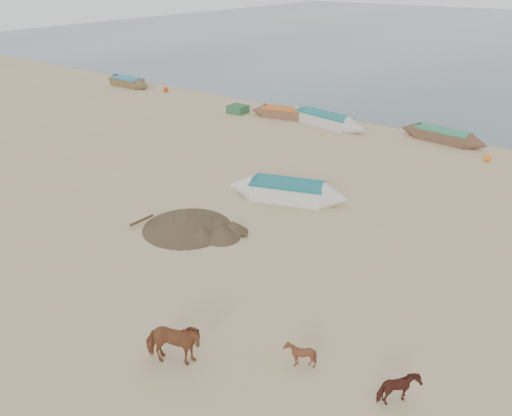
{
  "coord_description": "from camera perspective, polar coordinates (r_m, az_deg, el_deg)",
  "views": [
    {
      "loc": [
        11.58,
        -11.33,
        10.35
      ],
      "look_at": [
        0.0,
        4.0,
        1.0
      ],
      "focal_mm": 35.0,
      "sensor_mm": 36.0,
      "label": 1
    }
  ],
  "objects": [
    {
      "name": "calf_right",
      "position": [
        14.21,
        16.06,
        -19.39
      ],
      "size": [
        0.95,
        1.06,
        0.94
      ],
      "primitive_type": "imported",
      "rotation": [
        0.0,
        0.0,
        1.4
      ],
      "color": "#4E2119",
      "rests_on": "ground"
    },
    {
      "name": "ground",
      "position": [
        19.23,
        -7.26,
        -6.86
      ],
      "size": [
        140.0,
        140.0,
        0.0
      ],
      "primitive_type": "plane",
      "color": "tan",
      "rests_on": "ground"
    },
    {
      "name": "near_canoe",
      "position": [
        24.37,
        3.62,
        1.95
      ],
      "size": [
        6.12,
        3.37,
        0.93
      ],
      "primitive_type": null,
      "rotation": [
        0.0,
        0.0,
        0.34
      ],
      "color": "silver",
      "rests_on": "ground"
    },
    {
      "name": "debris_pile",
      "position": [
        21.97,
        -7.89,
        -1.63
      ],
      "size": [
        5.17,
        5.17,
        0.54
      ],
      "primitive_type": "cone",
      "rotation": [
        0.0,
        0.0,
        0.41
      ],
      "color": "brown",
      "rests_on": "ground"
    },
    {
      "name": "calf_front",
      "position": [
        14.82,
        5.04,
        -16.29
      ],
      "size": [
        0.87,
        0.8,
        0.83
      ],
      "primitive_type": "imported",
      "rotation": [
        0.0,
        0.0,
        -1.76
      ],
      "color": "#562C1B",
      "rests_on": "ground"
    },
    {
      "name": "beach_clutter",
      "position": [
        32.95,
        22.82,
        6.12
      ],
      "size": [
        44.74,
        3.58,
        0.64
      ],
      "color": "#2B6036",
      "rests_on": "ground"
    },
    {
      "name": "cow_adult",
      "position": [
        14.78,
        -9.46,
        -15.07
      ],
      "size": [
        1.9,
        1.55,
        1.47
      ],
      "primitive_type": "imported",
      "rotation": [
        0.0,
        0.0,
        2.09
      ],
      "color": "brown",
      "rests_on": "ground"
    },
    {
      "name": "waterline_canoes",
      "position": [
        35.23,
        12.99,
        8.92
      ],
      "size": [
        48.47,
        3.69,
        0.9
      ],
      "color": "brown",
      "rests_on": "ground"
    }
  ]
}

